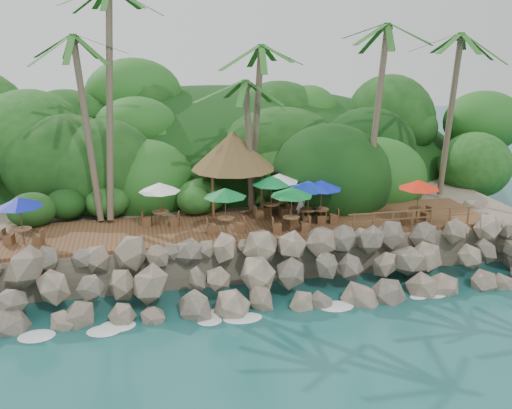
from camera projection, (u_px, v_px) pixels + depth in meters
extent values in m
plane|color=#19514F|center=(283.00, 313.00, 26.01)|extent=(140.00, 140.00, 0.00)
cube|color=gray|center=(227.00, 197.00, 40.70)|extent=(32.00, 25.20, 2.10)
ellipsoid|color=#143811|center=(213.00, 185.00, 48.03)|extent=(44.80, 28.00, 15.40)
cube|color=brown|center=(256.00, 226.00, 31.00)|extent=(26.00, 5.00, 0.20)
ellipsoid|color=white|center=(5.00, 336.00, 23.90)|extent=(1.20, 0.80, 0.06)
ellipsoid|color=white|center=(79.00, 329.00, 24.49)|extent=(1.20, 0.80, 0.06)
ellipsoid|color=white|center=(150.00, 322.00, 25.09)|extent=(1.20, 0.80, 0.06)
ellipsoid|color=white|center=(217.00, 315.00, 25.68)|extent=(1.20, 0.80, 0.06)
ellipsoid|color=white|center=(282.00, 309.00, 26.28)|extent=(1.20, 0.80, 0.06)
ellipsoid|color=white|center=(343.00, 303.00, 26.87)|extent=(1.20, 0.80, 0.06)
ellipsoid|color=white|center=(402.00, 297.00, 27.47)|extent=(1.20, 0.80, 0.06)
ellipsoid|color=white|center=(458.00, 291.00, 28.06)|extent=(1.20, 0.80, 0.06)
ellipsoid|color=white|center=(512.00, 286.00, 28.66)|extent=(1.20, 0.80, 0.06)
cylinder|color=brown|center=(87.00, 130.00, 30.54)|extent=(1.25, 2.09, 9.80)
ellipsoid|color=#23601E|center=(79.00, 34.00, 29.12)|extent=(6.00, 6.00, 2.40)
cylinder|color=brown|center=(110.00, 105.00, 30.69)|extent=(1.14, 3.12, 12.19)
cylinder|color=brown|center=(256.00, 130.00, 32.67)|extent=(1.04, 0.91, 9.29)
ellipsoid|color=#23601E|center=(256.00, 46.00, 31.34)|extent=(6.00, 6.00, 2.40)
cylinder|color=brown|center=(249.00, 148.00, 32.24)|extent=(0.97, 0.93, 7.45)
ellipsoid|color=#23601E|center=(249.00, 81.00, 31.17)|extent=(6.00, 6.00, 2.40)
cylinder|color=brown|center=(377.00, 118.00, 32.97)|extent=(1.61, 1.51, 10.42)
ellipsoid|color=#23601E|center=(382.00, 23.00, 31.47)|extent=(6.00, 6.00, 2.40)
cylinder|color=brown|center=(450.00, 118.00, 34.79)|extent=(0.50, 1.28, 9.91)
ellipsoid|color=#23601E|center=(458.00, 34.00, 33.37)|extent=(6.00, 6.00, 2.40)
cylinder|color=brown|center=(213.00, 196.00, 31.80)|extent=(0.16, 0.16, 2.40)
cylinder|color=brown|center=(262.00, 194.00, 32.36)|extent=(0.16, 0.16, 2.40)
cylinder|color=brown|center=(207.00, 184.00, 34.43)|extent=(0.16, 0.16, 2.40)
cylinder|color=brown|center=(252.00, 182.00, 34.98)|extent=(0.16, 0.16, 2.40)
cone|color=brown|center=(233.00, 150.00, 32.73)|extent=(4.90, 4.90, 2.20)
cylinder|color=brown|center=(226.00, 226.00, 29.48)|extent=(0.08, 0.08, 0.78)
cylinder|color=brown|center=(226.00, 218.00, 29.36)|extent=(0.89, 0.89, 0.05)
cylinder|color=brown|center=(226.00, 211.00, 29.25)|extent=(0.05, 0.05, 2.33)
cone|color=#0B6A2C|center=(225.00, 192.00, 28.97)|extent=(2.22, 2.22, 0.48)
cube|color=brown|center=(212.00, 229.00, 29.42)|extent=(0.48, 0.48, 0.49)
cube|color=brown|center=(240.00, 228.00, 29.62)|extent=(0.48, 0.48, 0.49)
cylinder|color=brown|center=(416.00, 216.00, 31.07)|extent=(0.08, 0.08, 0.78)
cylinder|color=brown|center=(417.00, 209.00, 30.95)|extent=(0.89, 0.89, 0.05)
cylinder|color=brown|center=(418.00, 202.00, 30.85)|extent=(0.05, 0.05, 2.33)
cone|color=red|center=(419.00, 184.00, 30.56)|extent=(2.22, 2.22, 0.48)
cube|color=brown|center=(407.00, 221.00, 30.73)|extent=(0.57, 0.57, 0.49)
cube|color=brown|center=(426.00, 216.00, 31.49)|extent=(0.57, 0.57, 0.49)
cylinder|color=brown|center=(161.00, 219.00, 30.53)|extent=(0.08, 0.08, 0.78)
cylinder|color=brown|center=(161.00, 212.00, 30.41)|extent=(0.89, 0.89, 0.05)
cylinder|color=brown|center=(160.00, 205.00, 30.31)|extent=(0.05, 0.05, 2.33)
cone|color=white|center=(159.00, 187.00, 30.02)|extent=(2.22, 2.22, 0.48)
cube|color=brown|center=(147.00, 222.00, 30.58)|extent=(0.53, 0.53, 0.49)
cube|color=brown|center=(175.00, 222.00, 30.56)|extent=(0.53, 0.53, 0.49)
cylinder|color=brown|center=(23.00, 237.00, 27.84)|extent=(0.08, 0.08, 0.78)
cylinder|color=brown|center=(22.00, 229.00, 27.72)|extent=(0.89, 0.89, 0.05)
cylinder|color=brown|center=(22.00, 222.00, 27.62)|extent=(0.05, 0.05, 2.33)
cone|color=#0C189F|center=(19.00, 202.00, 27.33)|extent=(2.22, 2.22, 0.48)
cube|color=brown|center=(9.00, 239.00, 27.91)|extent=(0.54, 0.54, 0.49)
cube|color=brown|center=(39.00, 240.00, 27.85)|extent=(0.54, 0.54, 0.49)
cylinder|color=brown|center=(320.00, 216.00, 30.99)|extent=(0.08, 0.08, 0.78)
cylinder|color=brown|center=(321.00, 209.00, 30.87)|extent=(0.89, 0.89, 0.05)
cylinder|color=brown|center=(321.00, 203.00, 30.76)|extent=(0.05, 0.05, 2.33)
cone|color=#0D21B3|center=(321.00, 185.00, 30.48)|extent=(2.22, 2.22, 0.48)
cube|color=brown|center=(307.00, 219.00, 31.03)|extent=(0.53, 0.53, 0.49)
cube|color=brown|center=(334.00, 219.00, 31.03)|extent=(0.53, 0.53, 0.49)
cylinder|color=brown|center=(308.00, 217.00, 30.91)|extent=(0.08, 0.08, 0.78)
cylinder|color=brown|center=(308.00, 210.00, 30.79)|extent=(0.89, 0.89, 0.05)
cylinder|color=brown|center=(308.00, 203.00, 30.68)|extent=(0.05, 0.05, 2.33)
cone|color=#0C2AA6|center=(309.00, 185.00, 30.40)|extent=(2.22, 2.22, 0.48)
cube|color=brown|center=(294.00, 219.00, 30.93)|extent=(0.52, 0.52, 0.49)
cube|color=brown|center=(321.00, 219.00, 30.96)|extent=(0.52, 0.52, 0.49)
cylinder|color=brown|center=(291.00, 224.00, 29.66)|extent=(0.08, 0.08, 0.78)
cylinder|color=brown|center=(291.00, 217.00, 29.54)|extent=(0.89, 0.89, 0.05)
cylinder|color=brown|center=(291.00, 210.00, 29.44)|extent=(0.05, 0.05, 2.33)
cone|color=#0C6C2C|center=(292.00, 192.00, 29.15)|extent=(2.22, 2.22, 0.48)
cube|color=brown|center=(277.00, 227.00, 29.64)|extent=(0.49, 0.49, 0.49)
cube|color=brown|center=(305.00, 227.00, 29.77)|extent=(0.49, 0.49, 0.49)
cylinder|color=brown|center=(271.00, 211.00, 31.90)|extent=(0.08, 0.08, 0.78)
cylinder|color=brown|center=(271.00, 204.00, 31.79)|extent=(0.89, 0.89, 0.05)
cylinder|color=brown|center=(271.00, 198.00, 31.68)|extent=(0.05, 0.05, 2.33)
cone|color=#0D7B38|center=(271.00, 180.00, 31.39)|extent=(2.22, 2.22, 0.48)
cube|color=brown|center=(259.00, 215.00, 31.71)|extent=(0.50, 0.50, 0.49)
cube|color=brown|center=(283.00, 212.00, 32.18)|extent=(0.50, 0.50, 0.49)
cylinder|color=brown|center=(279.00, 208.00, 32.47)|extent=(0.08, 0.08, 0.78)
cylinder|color=brown|center=(279.00, 201.00, 32.35)|extent=(0.89, 0.89, 0.05)
cylinder|color=brown|center=(279.00, 195.00, 32.25)|extent=(0.05, 0.05, 2.33)
cone|color=silver|center=(279.00, 178.00, 31.96)|extent=(2.22, 2.22, 0.48)
cube|color=brown|center=(266.00, 211.00, 32.36)|extent=(0.45, 0.45, 0.49)
cube|color=brown|center=(291.00, 210.00, 32.67)|extent=(0.45, 0.45, 0.49)
cylinder|color=brown|center=(353.00, 223.00, 29.55)|extent=(0.10, 0.10, 1.00)
cylinder|color=brown|center=(373.00, 222.00, 29.77)|extent=(0.10, 0.10, 1.00)
cylinder|color=brown|center=(393.00, 220.00, 29.99)|extent=(0.10, 0.10, 1.00)
cylinder|color=brown|center=(412.00, 219.00, 30.21)|extent=(0.10, 0.10, 1.00)
cylinder|color=brown|center=(431.00, 217.00, 30.43)|extent=(0.10, 0.10, 1.00)
cylinder|color=brown|center=(450.00, 216.00, 30.64)|extent=(0.10, 0.10, 1.00)
cylinder|color=brown|center=(468.00, 215.00, 30.86)|extent=(0.10, 0.10, 1.00)
cube|color=brown|center=(413.00, 211.00, 30.08)|extent=(7.20, 0.06, 0.06)
cube|color=brown|center=(412.00, 218.00, 30.19)|extent=(7.20, 0.06, 0.06)
imported|color=silver|center=(301.00, 204.00, 31.60)|extent=(0.72, 0.57, 1.74)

